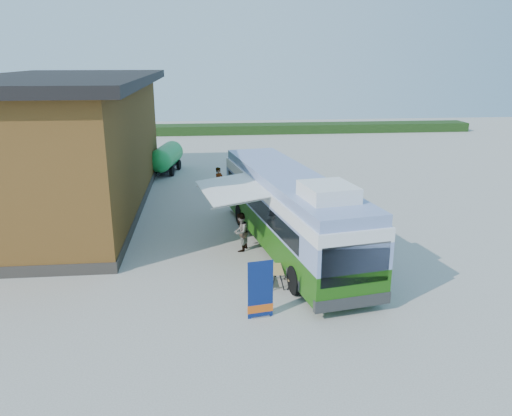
{
  "coord_description": "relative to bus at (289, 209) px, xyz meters",
  "views": [
    {
      "loc": [
        -2.73,
        -19.15,
        8.5
      ],
      "look_at": [
        -0.37,
        3.99,
        1.4
      ],
      "focal_mm": 35.0,
      "sensor_mm": 36.0,
      "label": 1
    }
  ],
  "objects": [
    {
      "name": "awning",
      "position": [
        -2.28,
        0.16,
        1.02
      ],
      "size": [
        3.54,
        4.93,
        0.54
      ],
      "rotation": [
        0.0,
        0.0,
        0.18
      ],
      "color": "white",
      "rests_on": "ground"
    },
    {
      "name": "person_a",
      "position": [
        -2.88,
        9.27,
        -1.0
      ],
      "size": [
        0.8,
        0.81,
        1.88
      ],
      "primitive_type": "imported",
      "rotation": [
        0.0,
        0.0,
        0.81
      ],
      "color": "#999999",
      "rests_on": "ground"
    },
    {
      "name": "barn",
      "position": [
        -11.43,
        8.03,
        1.65
      ],
      "size": [
        9.6,
        21.2,
        7.5
      ],
      "color": "brown",
      "rests_on": "ground"
    },
    {
      "name": "picnic_table",
      "position": [
        -1.09,
        -3.7,
        -1.42
      ],
      "size": [
        1.25,
        1.12,
        0.7
      ],
      "rotation": [
        0.0,
        0.0,
        -0.03
      ],
      "color": "tan",
      "rests_on": "ground"
    },
    {
      "name": "ground",
      "position": [
        -0.93,
        -1.97,
        -1.94
      ],
      "size": [
        100.0,
        100.0,
        0.0
      ],
      "primitive_type": "plane",
      "color": "#BCB7AD",
      "rests_on": "ground"
    },
    {
      "name": "hedge",
      "position": [
        7.07,
        36.03,
        -1.44
      ],
      "size": [
        40.0,
        3.0,
        1.0
      ],
      "primitive_type": "cube",
      "color": "#264419",
      "rests_on": "ground"
    },
    {
      "name": "slurry_tanker",
      "position": [
        -6.63,
        16.53,
        -0.73
      ],
      "size": [
        2.35,
        5.63,
        2.1
      ],
      "rotation": [
        0.0,
        0.0,
        -0.18
      ],
      "color": "green",
      "rests_on": "ground"
    },
    {
      "name": "person_b",
      "position": [
        -2.2,
        0.05,
        -1.05
      ],
      "size": [
        0.97,
        1.07,
        1.78
      ],
      "primitive_type": "imported",
      "rotation": [
        0.0,
        0.0,
        -1.99
      ],
      "color": "#999999",
      "rests_on": "ground"
    },
    {
      "name": "bus",
      "position": [
        0.0,
        0.0,
        0.0
      ],
      "size": [
        5.08,
        13.51,
        4.07
      ],
      "rotation": [
        0.0,
        0.0,
        0.18
      ],
      "color": "#2F6210",
      "rests_on": "ground"
    },
    {
      "name": "banner",
      "position": [
        -1.98,
        -6.09,
        -1.1
      ],
      "size": [
        0.89,
        0.29,
        2.06
      ],
      "rotation": [
        0.0,
        0.0,
        0.18
      ],
      "color": "navy",
      "rests_on": "ground"
    }
  ]
}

